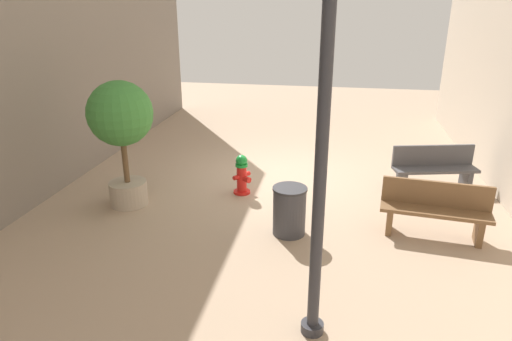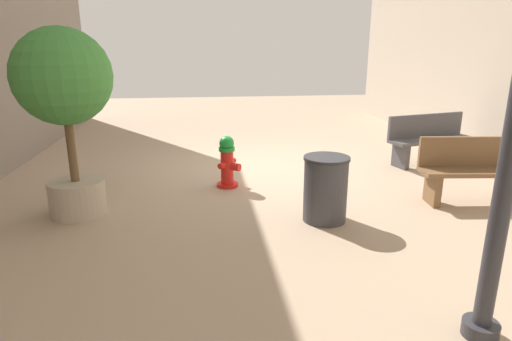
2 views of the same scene
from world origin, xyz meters
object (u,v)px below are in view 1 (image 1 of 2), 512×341
at_px(trash_bin, 289,211).
at_px(fire_hydrant, 242,174).
at_px(street_lamp, 323,122).
at_px(bench_near, 434,167).
at_px(bench_far, 435,209).
at_px(planter_tree, 121,124).

bearing_deg(trash_bin, fire_hydrant, -53.50).
bearing_deg(street_lamp, fire_hydrant, -66.73).
bearing_deg(fire_hydrant, trash_bin, 126.50).
distance_m(fire_hydrant, bench_near, 4.05).
relative_size(fire_hydrant, street_lamp, 0.19).
distance_m(fire_hydrant, bench_far, 3.79).
height_order(fire_hydrant, bench_near, bench_near).
relative_size(bench_near, trash_bin, 2.09).
relative_size(street_lamp, trash_bin, 5.01).
bearing_deg(planter_tree, fire_hydrant, -155.98).
distance_m(bench_far, street_lamp, 4.00).
bearing_deg(trash_bin, bench_near, -138.14).
relative_size(bench_near, bench_far, 0.98).
bearing_deg(bench_far, trash_bin, 8.75).
relative_size(planter_tree, trash_bin, 2.85).
distance_m(bench_far, trash_bin, 2.46).
bearing_deg(trash_bin, planter_tree, -11.11).
relative_size(fire_hydrant, trash_bin, 0.98).
xyz_separation_m(fire_hydrant, trash_bin, (-1.16, 1.57, 0.01)).
height_order(bench_near, bench_far, same).
distance_m(planter_tree, trash_bin, 3.53).
relative_size(bench_far, planter_tree, 0.74).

